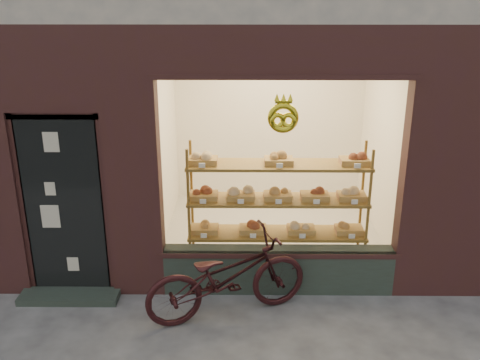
{
  "coord_description": "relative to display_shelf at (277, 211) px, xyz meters",
  "views": [
    {
      "loc": [
        0.05,
        -3.5,
        3.46
      ],
      "look_at": [
        -0.0,
        2.0,
        1.46
      ],
      "focal_mm": 40.0,
      "sensor_mm": 36.0,
      "label": 1
    }
  ],
  "objects": [
    {
      "name": "bicycle",
      "position": [
        -0.59,
        -0.94,
        -0.37
      ],
      "size": [
        1.93,
        1.23,
        0.96
      ],
      "primitive_type": "imported",
      "rotation": [
        0.0,
        0.0,
        1.93
      ],
      "color": "black",
      "rests_on": "ground"
    },
    {
      "name": "display_shelf",
      "position": [
        0.0,
        0.0,
        0.0
      ],
      "size": [
        2.2,
        0.45,
        1.7
      ],
      "color": "brown",
      "rests_on": "ground"
    }
  ]
}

